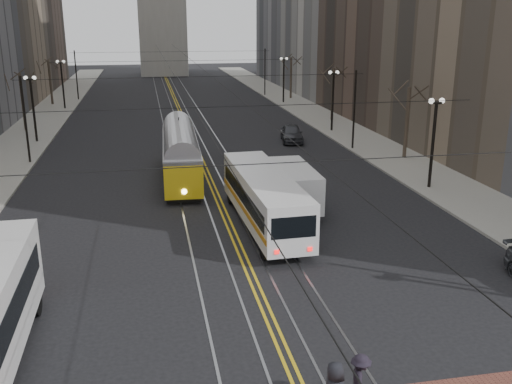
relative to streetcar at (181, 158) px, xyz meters
name	(u,v)px	position (x,y,z in m)	size (l,w,h in m)	color
ground	(295,377)	(1.88, -23.64, -1.46)	(260.00, 260.00, 0.00)	black
sidewalk_left	(35,128)	(-13.12, 21.36, -1.39)	(5.00, 140.00, 0.15)	gray
sidewalk_right	(323,119)	(16.88, 21.36, -1.39)	(5.00, 140.00, 0.15)	gray
streetcar_rails	(186,124)	(1.88, 21.36, -1.46)	(4.80, 130.00, 0.02)	gray
centre_lines	(186,124)	(1.88, 21.36, -1.45)	(0.42, 130.00, 0.01)	gold
lamp_posts	(200,125)	(1.88, 5.11, 1.34)	(27.60, 57.20, 5.60)	black
street_trees	(193,112)	(1.88, 11.61, 1.34)	(31.68, 53.28, 5.60)	#382D23
trolley_wires	(193,101)	(1.88, 11.19, 2.31)	(25.96, 120.00, 6.60)	black
streetcar	(181,158)	(0.00, 0.00, 0.00)	(2.30, 12.40, 2.92)	yellow
rear_bus	(264,201)	(3.68, -10.38, -0.04)	(2.36, 10.88, 2.84)	white
cargo_van	(293,188)	(5.88, -7.85, -0.22)	(2.16, 5.62, 2.49)	white
sedan_grey	(292,133)	(10.56, 10.53, -0.69)	(1.81, 4.51, 1.54)	#383A3F
pedestrian_d	(360,381)	(3.33, -25.29, -0.64)	(1.04, 0.60, 1.62)	black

